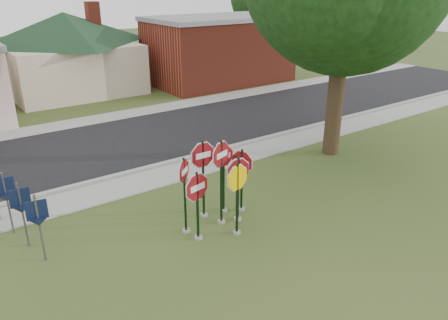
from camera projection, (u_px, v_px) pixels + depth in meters
ground at (246, 242)px, 12.71m from camera, size 120.00×120.00×0.00m
sidewalk_near at (158, 177)px, 16.84m from camera, size 60.00×1.60×0.06m
road at (113, 145)px, 20.23m from camera, size 60.00×7.00×0.04m
sidewalk_far at (82, 122)px, 23.46m from camera, size 60.00×1.60×0.06m
curb at (146, 168)px, 17.57m from camera, size 60.00×0.20×0.14m
stop_sign_center at (221, 170)px, 13.06m from camera, size 1.06×0.38×2.87m
stop_sign_yellow at (237, 190)px, 12.61m from camera, size 1.10×0.24×2.39m
stop_sign_left at (197, 197)px, 12.37m from camera, size 1.14×0.25×2.26m
stop_sign_right at (238, 181)px, 13.40m from camera, size 1.11×0.24×2.26m
stop_sign_back_right at (223, 169)px, 13.86m from camera, size 1.03×0.24×2.48m
stop_sign_back_left at (203, 168)px, 13.50m from camera, size 1.15×0.24×2.70m
stop_sign_far_right at (242, 172)px, 14.00m from camera, size 0.42×1.00×2.26m
stop_sign_far_left at (185, 186)px, 12.66m from camera, size 0.79×0.64×2.52m
route_sign_row at (6, 197)px, 12.72m from camera, size 1.43×4.63×2.00m
building_house at (66, 37)px, 28.96m from camera, size 11.60×11.60×6.20m
building_brick at (219, 49)px, 32.17m from camera, size 10.20×6.20×4.75m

